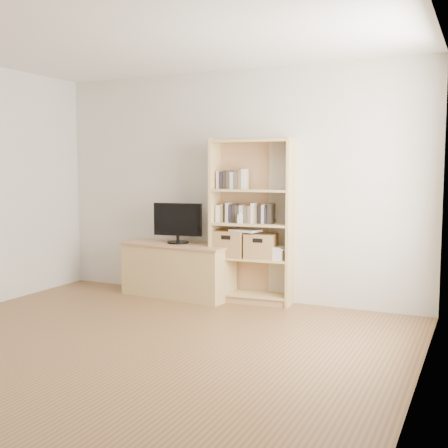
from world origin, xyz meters
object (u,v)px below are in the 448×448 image
Objects in this scene: television at (178,223)px; bookshelf at (252,221)px; basket_left at (231,243)px; basket_right at (261,246)px; tv_stand at (178,271)px; laptop at (246,230)px; baby_monitor at (240,219)px.

bookshelf is at bearing -2.28° from television.
television reaches higher than basket_left.
bookshelf reaches higher than basket_right.
laptop is at bearing 8.90° from tv_stand.
television reaches higher than baby_monitor.
laptop is (-0.06, -0.03, -0.10)m from bookshelf.
television is 0.84m from laptop.
basket_right is 1.05× the size of laptop.
basket_left is at bearing 10.32° from tv_stand.
laptop is at bearing -175.25° from basket_right.
laptop is at bearing -159.11° from bookshelf.
baby_monitor reaches higher than tv_stand.
basket_left is (-0.15, 0.08, -0.29)m from baby_monitor.
basket_right is (0.20, 0.11, -0.30)m from baby_monitor.
television is at bearing -179.22° from bookshelf.
baby_monitor reaches higher than laptop.
tv_stand is 1.03m from baby_monitor.
bookshelf reaches higher than television.
baby_monitor is 0.38m from basket_right.
basket_left is 0.35m from basket_right.
bookshelf is 5.18× the size of basket_left.
basket_right is 0.24m from laptop.
baby_monitor is 0.29× the size of basket_right.
tv_stand is 1.07m from basket_right.
baby_monitor is at bearing 3.31° from tv_stand.
laptop is (0.83, 0.05, 0.51)m from tv_stand.
baby_monitor is at bearing -135.00° from bookshelf.
laptop is at bearing -3.86° from television.
bookshelf reaches higher than baby_monitor.
laptop is (0.03, 0.08, -0.13)m from baby_monitor.
bookshelf is 0.15m from baby_monitor.
laptop reaches higher than tv_stand.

